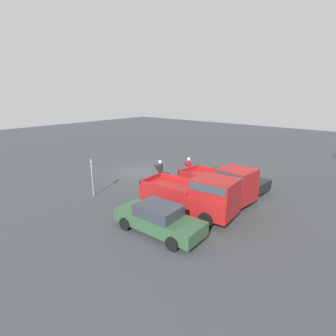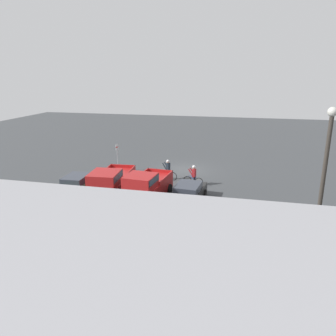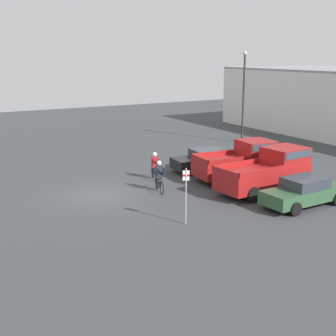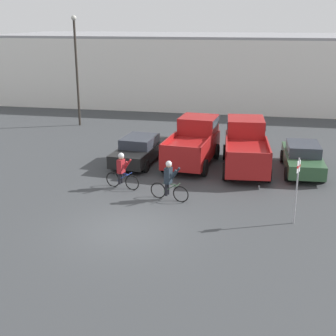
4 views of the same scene
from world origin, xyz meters
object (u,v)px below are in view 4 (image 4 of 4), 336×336
at_px(cyclist_1, 122,170).
at_px(lamppost, 76,63).
at_px(sedan_0, 140,150).
at_px(pickup_truck_0, 194,141).
at_px(sedan_1, 302,157).
at_px(pickup_truck_1, 246,145).
at_px(cyclist_0, 169,180).
at_px(fire_lane_sign, 297,185).

xyz_separation_m(cyclist_1, lamppost, (-6.78, 12.01, 3.53)).
relative_size(sedan_0, cyclist_1, 2.85).
bearing_deg(sedan_0, pickup_truck_0, 9.18).
xyz_separation_m(sedan_0, lamppost, (-6.57, 8.00, 3.68)).
bearing_deg(pickup_truck_0, sedan_1, -4.01).
bearing_deg(pickup_truck_1, sedan_0, -177.06).
xyz_separation_m(sedan_1, cyclist_1, (-8.19, -4.08, 0.13)).
relative_size(cyclist_0, cyclist_1, 1.04).
xyz_separation_m(pickup_truck_1, fire_lane_sign, (2.12, -6.73, 0.35)).
bearing_deg(sedan_0, cyclist_1, -86.97).
height_order(sedan_0, sedan_1, sedan_1).
bearing_deg(lamppost, sedan_1, -27.92).
distance_m(fire_lane_sign, lamppost, 20.49).
bearing_deg(pickup_truck_0, fire_lane_sign, -54.93).
relative_size(fire_lane_sign, lamppost, 0.34).
height_order(pickup_truck_1, cyclist_1, pickup_truck_1).
relative_size(pickup_truck_0, cyclist_0, 2.87).
relative_size(pickup_truck_1, lamppost, 0.75).
height_order(sedan_1, cyclist_0, cyclist_0).
bearing_deg(lamppost, fire_lane_sign, -45.38).
height_order(pickup_truck_0, cyclist_0, pickup_truck_0).
distance_m(sedan_0, pickup_truck_0, 2.92).
relative_size(cyclist_1, lamppost, 0.22).
xyz_separation_m(pickup_truck_0, pickup_truck_1, (2.72, -0.17, 0.01)).
height_order(cyclist_0, cyclist_1, cyclist_0).
bearing_deg(cyclist_1, pickup_truck_0, 59.57).
relative_size(pickup_truck_0, cyclist_1, 2.97).
distance_m(cyclist_1, fire_lane_sign, 7.89).
xyz_separation_m(pickup_truck_1, sedan_1, (2.84, -0.22, -0.46)).
distance_m(sedan_1, fire_lane_sign, 6.60).
relative_size(pickup_truck_1, cyclist_1, 3.34).
bearing_deg(lamppost, pickup_truck_1, -32.46).
bearing_deg(cyclist_0, sedan_0, 117.32).
bearing_deg(pickup_truck_0, lamppost, 141.28).
bearing_deg(pickup_truck_1, sedan_1, -4.35).
bearing_deg(sedan_0, fire_lane_sign, -39.97).
bearing_deg(cyclist_1, cyclist_0, -22.68).
height_order(cyclist_0, fire_lane_sign, fire_lane_sign).
height_order(pickup_truck_1, lamppost, lamppost).
distance_m(pickup_truck_0, cyclist_1, 5.20).
xyz_separation_m(cyclist_0, lamppost, (-9.15, 13.01, 3.51)).
bearing_deg(fire_lane_sign, pickup_truck_1, 107.51).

